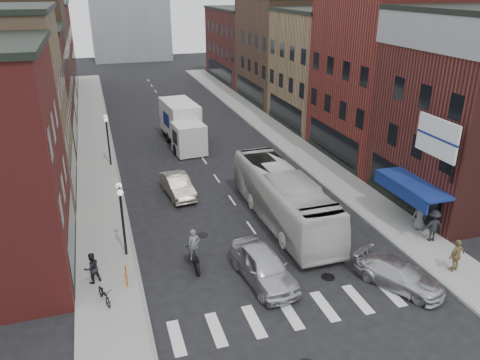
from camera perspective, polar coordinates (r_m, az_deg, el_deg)
name	(u,v)px	position (r m, az deg, el deg)	size (l,w,h in m)	color
ground	(283,273)	(24.17, 5.28, -11.25)	(160.00, 160.00, 0.00)	black
sidewalk_left	(95,151)	(42.51, -17.22, 3.40)	(3.00, 74.00, 0.15)	gray
sidewalk_right	(278,133)	(45.63, 4.60, 5.68)	(3.00, 74.00, 0.15)	gray
curb_left	(113,150)	(42.54, -15.20, 3.54)	(0.20, 74.00, 0.16)	gray
curb_right	(263,136)	(45.13, 2.82, 5.44)	(0.20, 74.00, 0.16)	gray
crosswalk_stripes	(309,310)	(21.98, 8.37, -15.37)	(12.00, 2.20, 0.01)	silver
bldg_left_mid_b	(5,93)	(43.69, -26.69, 9.46)	(10.30, 10.20, 10.30)	#491D1A
bldg_left_far_a	(18,56)	(54.20, -25.49, 13.49)	(10.30, 12.20, 13.30)	#4C3726
bldg_left_far_b	(32,49)	(68.13, -24.06, 14.38)	(10.30, 16.20, 11.30)	maroon
bldg_right_mid_a	(393,69)	(40.23, 18.19, 12.68)	(10.30, 10.20, 14.30)	maroon
bldg_right_mid_b	(332,68)	(48.85, 11.19, 13.21)	(10.30, 10.20, 11.30)	#826548
bldg_right_far_a	(289,49)	(58.57, 6.01, 15.55)	(10.30, 12.20, 12.30)	#4C3726
bldg_right_far_b	(251,44)	(71.66, 1.40, 16.19)	(10.30, 16.20, 10.30)	#491D1A
awning_blue	(410,185)	(29.02, 20.02, -0.63)	(1.80, 5.00, 0.78)	navy
billboard_sign	(438,139)	(26.21, 23.02, 4.66)	(1.52, 3.00, 3.70)	black
streetlamp_near	(121,208)	(24.73, -14.26, -3.29)	(0.32, 1.22, 4.11)	black
streetlamp_far	(107,131)	(37.85, -15.89, 5.73)	(0.32, 1.22, 4.11)	black
bike_rack	(126,276)	(23.53, -13.68, -11.32)	(0.08, 0.68, 0.80)	#D8590C
box_truck	(182,125)	(42.39, -7.03, 6.67)	(3.00, 8.54, 3.64)	silver
motorcycle_rider	(194,250)	(24.05, -5.62, -8.53)	(0.61, 2.17, 2.21)	black
transit_bus	(283,197)	(28.34, 5.29, -2.11)	(2.68, 11.43, 3.19)	silver
sedan_left_near	(264,266)	(23.13, 2.89, -10.44)	(1.95, 4.85, 1.65)	silver
sedan_left_far	(178,186)	(32.32, -7.60, -0.68)	(1.50, 4.31, 1.42)	beige
curb_car	(399,275)	(24.09, 18.86, -10.88)	(1.76, 4.34, 1.26)	silver
parked_bicycle	(104,294)	(22.60, -16.22, -13.21)	(0.53, 1.52, 0.80)	black
ped_left_solo	(92,268)	(23.83, -17.60, -10.19)	(0.77, 0.45, 1.59)	black
ped_right_a	(433,225)	(28.23, 22.45, -5.14)	(1.21, 0.60, 1.87)	black
ped_right_b	(456,255)	(25.90, 24.88, -8.34)	(1.02, 0.51, 1.75)	olive
ped_right_c	(420,215)	(29.26, 21.08, -4.04)	(0.86, 0.56, 1.77)	#5C5E64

